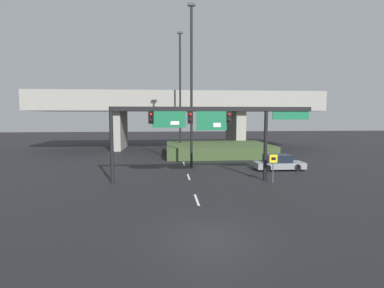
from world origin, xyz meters
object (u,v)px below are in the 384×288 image
(parked_sedan_near_right, at_px, (278,163))
(highway_light_pole_near, at_px, (180,91))
(speed_limit_sign, at_px, (273,164))
(signal_gantry, at_px, (204,121))
(highway_light_pole_far, at_px, (191,83))

(parked_sedan_near_right, bearing_deg, highway_light_pole_near, 125.40)
(speed_limit_sign, distance_m, parked_sedan_near_right, 5.76)
(signal_gantry, xyz_separation_m, highway_light_pole_far, (-0.45, 6.44, 3.46))
(highway_light_pole_far, distance_m, parked_sedan_near_right, 11.05)
(highway_light_pole_near, relative_size, highway_light_pole_far, 1.01)
(speed_limit_sign, bearing_deg, parked_sedan_near_right, 65.07)
(speed_limit_sign, distance_m, highway_light_pole_far, 11.31)
(highway_light_pole_far, bearing_deg, highway_light_pole_near, 93.44)
(highway_light_pole_near, relative_size, parked_sedan_near_right, 3.45)
(speed_limit_sign, bearing_deg, highway_light_pole_near, 109.23)
(speed_limit_sign, height_order, highway_light_pole_far, highway_light_pole_far)
(highway_light_pole_near, bearing_deg, signal_gantry, -86.36)
(highway_light_pole_far, bearing_deg, speed_limit_sign, -53.04)
(signal_gantry, height_order, highway_light_pole_near, highway_light_pole_near)
(signal_gantry, xyz_separation_m, highway_light_pole_near, (-1.06, 16.66, 3.54))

